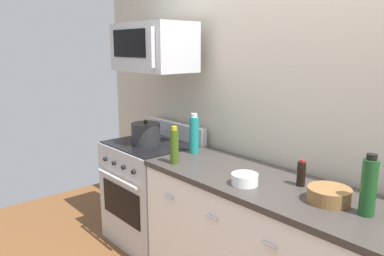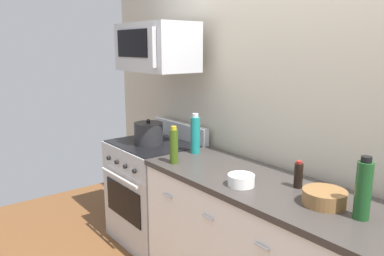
{
  "view_description": "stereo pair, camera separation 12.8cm",
  "coord_description": "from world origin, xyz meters",
  "px_view_note": "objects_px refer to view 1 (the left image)",
  "views": [
    {
      "loc": [
        1.32,
        -1.82,
        1.75
      ],
      "look_at": [
        -0.72,
        -0.05,
        1.17
      ],
      "focal_mm": 35.02,
      "sensor_mm": 36.0,
      "label": 1
    },
    {
      "loc": [
        1.4,
        -1.73,
        1.75
      ],
      "look_at": [
        -0.72,
        -0.05,
        1.17
      ],
      "focal_mm": 35.02,
      "sensor_mm": 36.0,
      "label": 2
    }
  ],
  "objects_px": {
    "bowl_wooden_salad": "(329,194)",
    "bowl_white_ceramic": "(245,179)",
    "range_oven": "(152,192)",
    "microwave": "(153,47)",
    "bottle_wine_green": "(369,186)",
    "stockpot": "(146,134)",
    "bottle_soy_sauce_dark": "(301,173)",
    "bottle_olive_oil": "(174,146)",
    "bottle_sparkling_teal": "(194,134)"
  },
  "relations": [
    {
      "from": "bottle_wine_green",
      "to": "bowl_wooden_salad",
      "type": "height_order",
      "value": "bottle_wine_green"
    },
    {
      "from": "bottle_soy_sauce_dark",
      "to": "bowl_white_ceramic",
      "type": "bearing_deg",
      "value": -133.95
    },
    {
      "from": "microwave",
      "to": "bowl_white_ceramic",
      "type": "distance_m",
      "value": 1.46
    },
    {
      "from": "bottle_soy_sauce_dark",
      "to": "bowl_wooden_salad",
      "type": "bearing_deg",
      "value": -22.1
    },
    {
      "from": "microwave",
      "to": "stockpot",
      "type": "xyz_separation_m",
      "value": [
        -0.0,
        -0.1,
        -0.73
      ]
    },
    {
      "from": "bottle_olive_oil",
      "to": "bowl_white_ceramic",
      "type": "bearing_deg",
      "value": 5.44
    },
    {
      "from": "microwave",
      "to": "bottle_soy_sauce_dark",
      "type": "xyz_separation_m",
      "value": [
        1.45,
        0.06,
        -0.75
      ]
    },
    {
      "from": "bottle_olive_oil",
      "to": "bowl_wooden_salad",
      "type": "bearing_deg",
      "value": 10.67
    },
    {
      "from": "bowl_wooden_salad",
      "to": "bottle_sparkling_teal",
      "type": "bearing_deg",
      "value": 175.99
    },
    {
      "from": "bottle_olive_oil",
      "to": "bottle_sparkling_teal",
      "type": "xyz_separation_m",
      "value": [
        -0.12,
        0.29,
        0.02
      ]
    },
    {
      "from": "microwave",
      "to": "stockpot",
      "type": "relative_size",
      "value": 2.96
    },
    {
      "from": "stockpot",
      "to": "range_oven",
      "type": "bearing_deg",
      "value": 90.0
    },
    {
      "from": "bottle_wine_green",
      "to": "bottle_soy_sauce_dark",
      "type": "xyz_separation_m",
      "value": [
        -0.45,
        0.1,
        -0.07
      ]
    },
    {
      "from": "microwave",
      "to": "bowl_white_ceramic",
      "type": "xyz_separation_m",
      "value": [
        1.21,
        -0.19,
        -0.79
      ]
    },
    {
      "from": "range_oven",
      "to": "bowl_white_ceramic",
      "type": "height_order",
      "value": "range_oven"
    },
    {
      "from": "bottle_sparkling_teal",
      "to": "bottle_wine_green",
      "type": "bearing_deg",
      "value": -3.55
    },
    {
      "from": "bottle_wine_green",
      "to": "microwave",
      "type": "bearing_deg",
      "value": 178.68
    },
    {
      "from": "bottle_sparkling_teal",
      "to": "range_oven",
      "type": "bearing_deg",
      "value": -169.25
    },
    {
      "from": "range_oven",
      "to": "microwave",
      "type": "bearing_deg",
      "value": 89.71
    },
    {
      "from": "microwave",
      "to": "bottle_olive_oil",
      "type": "height_order",
      "value": "microwave"
    },
    {
      "from": "bottle_soy_sauce_dark",
      "to": "stockpot",
      "type": "bearing_deg",
      "value": -173.86
    },
    {
      "from": "bottle_olive_oil",
      "to": "bottle_sparkling_teal",
      "type": "bearing_deg",
      "value": 111.49
    },
    {
      "from": "bottle_sparkling_teal",
      "to": "bowl_wooden_salad",
      "type": "xyz_separation_m",
      "value": [
        1.22,
        -0.09,
        -0.11
      ]
    },
    {
      "from": "bottle_sparkling_teal",
      "to": "bowl_wooden_salad",
      "type": "bearing_deg",
      "value": -4.01
    },
    {
      "from": "bowl_wooden_salad",
      "to": "stockpot",
      "type": "height_order",
      "value": "stockpot"
    },
    {
      "from": "bottle_soy_sauce_dark",
      "to": "bottle_olive_oil",
      "type": "bearing_deg",
      "value": -160.44
    },
    {
      "from": "bottle_soy_sauce_dark",
      "to": "bottle_sparkling_teal",
      "type": "relative_size",
      "value": 0.52
    },
    {
      "from": "bottle_sparkling_teal",
      "to": "bowl_wooden_salad",
      "type": "distance_m",
      "value": 1.22
    },
    {
      "from": "bottle_soy_sauce_dark",
      "to": "bowl_wooden_salad",
      "type": "distance_m",
      "value": 0.26
    },
    {
      "from": "range_oven",
      "to": "bottle_olive_oil",
      "type": "bearing_deg",
      "value": -19.06
    },
    {
      "from": "bottle_olive_oil",
      "to": "bottle_wine_green",
      "type": "bearing_deg",
      "value": 8.86
    },
    {
      "from": "bottle_wine_green",
      "to": "bowl_white_ceramic",
      "type": "xyz_separation_m",
      "value": [
        -0.69,
        -0.14,
        -0.12
      ]
    },
    {
      "from": "microwave",
      "to": "bottle_soy_sauce_dark",
      "type": "bearing_deg",
      "value": 2.28
    },
    {
      "from": "bottle_wine_green",
      "to": "bowl_wooden_salad",
      "type": "relative_size",
      "value": 1.36
    },
    {
      "from": "bowl_white_ceramic",
      "to": "bottle_sparkling_teal",
      "type": "bearing_deg",
      "value": 162.44
    },
    {
      "from": "bowl_wooden_salad",
      "to": "bottle_soy_sauce_dark",
      "type": "bearing_deg",
      "value": 157.9
    },
    {
      "from": "bottle_olive_oil",
      "to": "stockpot",
      "type": "bearing_deg",
      "value": 165.7
    },
    {
      "from": "range_oven",
      "to": "bowl_wooden_salad",
      "type": "relative_size",
      "value": 4.54
    },
    {
      "from": "microwave",
      "to": "bowl_wooden_salad",
      "type": "height_order",
      "value": "microwave"
    },
    {
      "from": "bottle_wine_green",
      "to": "bottle_olive_oil",
      "type": "bearing_deg",
      "value": -171.14
    },
    {
      "from": "bottle_soy_sauce_dark",
      "to": "stockpot",
      "type": "distance_m",
      "value": 1.46
    },
    {
      "from": "microwave",
      "to": "bottle_wine_green",
      "type": "bearing_deg",
      "value": -1.32
    },
    {
      "from": "bowl_wooden_salad",
      "to": "microwave",
      "type": "bearing_deg",
      "value": 178.63
    },
    {
      "from": "bottle_sparkling_teal",
      "to": "stockpot",
      "type": "height_order",
      "value": "bottle_sparkling_teal"
    },
    {
      "from": "bottle_olive_oil",
      "to": "bottle_sparkling_teal",
      "type": "relative_size",
      "value": 0.86
    },
    {
      "from": "bottle_wine_green",
      "to": "bowl_wooden_salad",
      "type": "xyz_separation_m",
      "value": [
        -0.21,
        0.0,
        -0.11
      ]
    },
    {
      "from": "bottle_olive_oil",
      "to": "bottle_soy_sauce_dark",
      "type": "height_order",
      "value": "bottle_olive_oil"
    },
    {
      "from": "stockpot",
      "to": "bottle_olive_oil",
      "type": "bearing_deg",
      "value": -14.3
    },
    {
      "from": "bottle_wine_green",
      "to": "bowl_white_ceramic",
      "type": "bearing_deg",
      "value": -168.09
    },
    {
      "from": "bowl_wooden_salad",
      "to": "bowl_white_ceramic",
      "type": "relative_size",
      "value": 1.42
    }
  ]
}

